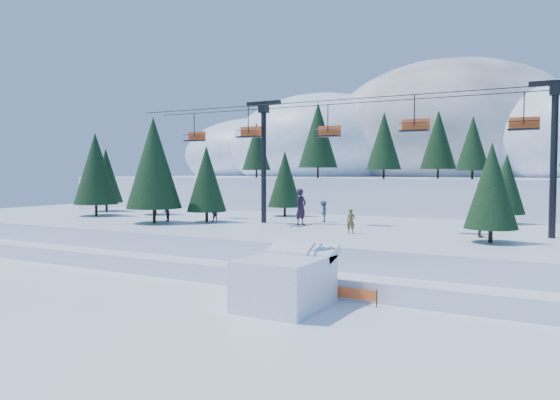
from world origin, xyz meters
The scene contains 10 objects.
ground centered at (0.00, 0.00, 0.00)m, with size 160.00×160.00×0.00m, color white.
mid_shelf centered at (0.00, 18.00, 1.25)m, with size 70.00×22.00×2.50m, color white.
berm centered at (0.00, 8.00, 0.55)m, with size 70.00×6.00×1.10m, color white.
mountain_ridge centered at (-5.10, 73.37, 9.64)m, with size 119.00×60.00×26.46m.
jump_kicker centered at (1.75, 2.15, 1.40)m, with size 3.77×5.14×5.96m.
chairlift centered at (1.56, 18.05, 9.32)m, with size 46.00×3.21×10.28m.
conifer_stand centered at (0.97, 18.47, 6.79)m, with size 64.26×17.66×9.10m.
distant_skiers centered at (-3.26, 18.18, 3.35)m, with size 32.13×8.33×1.84m.
banner_near centered at (4.34, 4.49, 0.54)m, with size 2.86×0.20×0.90m.
banner_far centered at (10.63, 6.39, 0.54)m, with size 2.67×1.08×0.90m.
Camera 1 is at (14.72, -21.76, 6.87)m, focal length 35.00 mm.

